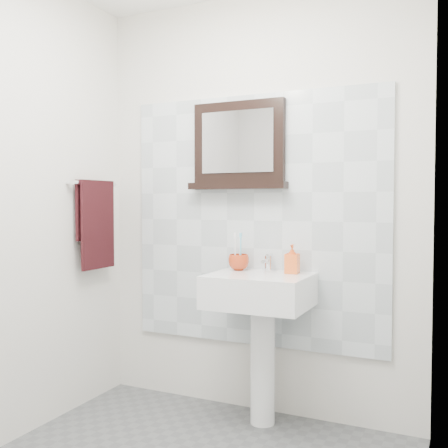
# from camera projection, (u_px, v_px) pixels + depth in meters

# --- Properties ---
(back_wall) EXTENTS (2.00, 0.01, 2.50)m
(back_wall) POSITION_uv_depth(u_px,v_px,m) (255.00, 204.00, 3.15)
(back_wall) COLOR silver
(back_wall) RESTS_ON ground
(right_wall) EXTENTS (0.01, 2.20, 2.50)m
(right_wall) POSITION_uv_depth(u_px,v_px,m) (414.00, 205.00, 1.73)
(right_wall) COLOR silver
(right_wall) RESTS_ON ground
(splashback) EXTENTS (1.60, 0.02, 1.50)m
(splashback) POSITION_uv_depth(u_px,v_px,m) (255.00, 221.00, 3.14)
(splashback) COLOR silver
(splashback) RESTS_ON back_wall
(pedestal_sink) EXTENTS (0.55, 0.44, 0.96)m
(pedestal_sink) POSITION_uv_depth(u_px,v_px,m) (260.00, 307.00, 2.92)
(pedestal_sink) COLOR white
(pedestal_sink) RESTS_ON ground
(toothbrush_cup) EXTENTS (0.13, 0.13, 0.09)m
(toothbrush_cup) POSITION_uv_depth(u_px,v_px,m) (239.00, 262.00, 3.07)
(toothbrush_cup) COLOR #B23514
(toothbrush_cup) RESTS_ON pedestal_sink
(toothbrushes) EXTENTS (0.05, 0.04, 0.21)m
(toothbrushes) POSITION_uv_depth(u_px,v_px,m) (239.00, 249.00, 3.07)
(toothbrushes) COLOR white
(toothbrushes) RESTS_ON toothbrush_cup
(soap_dispenser) EXTENTS (0.08, 0.08, 0.16)m
(soap_dispenser) POSITION_uv_depth(u_px,v_px,m) (292.00, 259.00, 2.93)
(soap_dispenser) COLOR #F3381C
(soap_dispenser) RESTS_ON pedestal_sink
(framed_mirror) EXTENTS (0.62, 0.11, 0.52)m
(framed_mirror) POSITION_uv_depth(u_px,v_px,m) (239.00, 148.00, 3.14)
(framed_mirror) COLOR black
(framed_mirror) RESTS_ON back_wall
(towel_bar) EXTENTS (0.07, 0.40, 0.03)m
(towel_bar) POSITION_uv_depth(u_px,v_px,m) (95.00, 184.00, 3.25)
(towel_bar) COLOR silver
(towel_bar) RESTS_ON left_wall
(hand_towel) EXTENTS (0.06, 0.30, 0.55)m
(hand_towel) POSITION_uv_depth(u_px,v_px,m) (96.00, 217.00, 3.26)
(hand_towel) COLOR black
(hand_towel) RESTS_ON towel_bar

